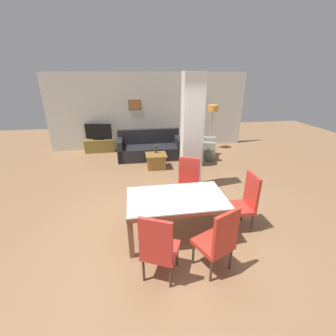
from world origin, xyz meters
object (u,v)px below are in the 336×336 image
(dining_chair_near_left, at_px, (159,247))
(tv_stand, at_px, (100,145))
(dining_chair_head_right, at_px, (244,201))
(sofa, at_px, (150,149))
(floor_lamp, at_px, (213,112))
(standing_person, at_px, (195,135))
(armchair, at_px, (201,149))
(dining_table, at_px, (176,205))
(dining_chair_near_right, at_px, (218,240))
(coffee_table, at_px, (156,161))
(dining_chair_far_right, at_px, (188,182))
(tv_screen, at_px, (98,132))
(bottle, at_px, (156,150))

(dining_chair_near_left, xyz_separation_m, tv_stand, (-1.45, 5.81, -0.32))
(dining_chair_head_right, bearing_deg, sofa, 19.01)
(floor_lamp, distance_m, standing_person, 1.90)
(armchair, distance_m, tv_stand, 3.64)
(dining_table, relative_size, floor_lamp, 1.03)
(dining_chair_near_right, bearing_deg, sofa, 71.72)
(dining_chair_near_right, bearing_deg, tv_stand, 86.72)
(dining_table, height_order, coffee_table, dining_table)
(dining_chair_far_right, height_order, sofa, dining_chair_far_right)
(standing_person, bearing_deg, tv_stand, 58.84)
(dining_chair_near_right, bearing_deg, dining_chair_near_left, 155.76)
(dining_chair_far_right, xyz_separation_m, standing_person, (0.74, 2.17, 0.41))
(dining_chair_head_right, distance_m, tv_stand, 5.82)
(dining_chair_head_right, relative_size, standing_person, 0.64)
(dining_table, bearing_deg, tv_screen, 110.82)
(dining_table, height_order, dining_chair_head_right, dining_chair_head_right)
(tv_stand, xyz_separation_m, tv_screen, (0.00, 0.00, 0.50))
(tv_screen, bearing_deg, tv_stand, -0.00)
(armchair, bearing_deg, dining_chair_near_right, 6.11)
(dining_table, distance_m, sofa, 4.01)
(floor_lamp, bearing_deg, tv_stand, 175.47)
(dining_table, distance_m, tv_screen, 5.25)
(dining_chair_near_left, relative_size, tv_screen, 1.14)
(dining_chair_head_right, height_order, coffee_table, dining_chair_head_right)
(sofa, xyz_separation_m, tv_screen, (-1.73, 0.91, 0.42))
(bottle, distance_m, tv_stand, 2.54)
(dining_chair_far_right, distance_m, coffee_table, 2.24)
(dining_chair_near_left, bearing_deg, bottle, 108.95)
(dining_chair_far_right, bearing_deg, floor_lamp, -90.68)
(sofa, height_order, tv_stand, sofa)
(bottle, relative_size, standing_person, 0.15)
(bottle, bearing_deg, sofa, 99.09)
(dining_chair_far_right, relative_size, floor_lamp, 0.65)
(dining_table, bearing_deg, coffee_table, 90.40)
(armchair, bearing_deg, standing_person, -10.85)
(dining_chair_far_right, relative_size, tv_screen, 1.14)
(armchair, height_order, standing_person, standing_person)
(dining_chair_near_left, distance_m, armchair, 5.09)
(tv_stand, height_order, floor_lamp, floor_lamp)
(coffee_table, relative_size, floor_lamp, 0.38)
(dining_chair_far_right, bearing_deg, standing_person, -83.82)
(sofa, relative_size, bottle, 8.38)
(dining_chair_near_left, bearing_deg, dining_chair_far_right, 89.74)
(dining_table, xyz_separation_m, dining_chair_near_left, (-0.41, -0.90, -0.05))
(dining_table, bearing_deg, floor_lamp, 64.39)
(sofa, distance_m, tv_screen, 2.00)
(dining_chair_head_right, xyz_separation_m, coffee_table, (-1.26, 3.06, -0.32))
(dining_chair_head_right, xyz_separation_m, dining_chair_near_right, (-0.83, -0.90, 0.00))
(dining_chair_far_right, distance_m, floor_lamp, 4.19)
(coffee_table, distance_m, standing_person, 1.39)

